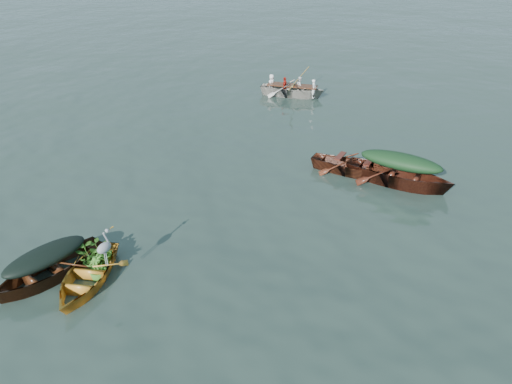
% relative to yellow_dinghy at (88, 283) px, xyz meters
% --- Properties ---
extents(ground, '(140.00, 140.00, 0.00)m').
position_rel_yellow_dinghy_xyz_m(ground, '(1.87, 2.95, 0.00)').
color(ground, '#2D3F36').
rests_on(ground, ground).
extents(yellow_dinghy, '(2.57, 3.55, 0.89)m').
position_rel_yellow_dinghy_xyz_m(yellow_dinghy, '(0.00, 0.00, 0.00)').
color(yellow_dinghy, '#BB8824').
rests_on(yellow_dinghy, ground).
extents(dark_covered_boat, '(1.95, 3.97, 0.96)m').
position_rel_yellow_dinghy_xyz_m(dark_covered_boat, '(-0.94, -0.33, 0.00)').
color(dark_covered_boat, '#472210').
rests_on(dark_covered_boat, ground).
extents(green_tarp_boat, '(4.87, 1.57, 1.16)m').
position_rel_yellow_dinghy_xyz_m(green_tarp_boat, '(4.76, 8.89, 0.00)').
color(green_tarp_boat, '#522313').
rests_on(green_tarp_boat, ground).
extents(open_wooden_boat, '(4.22, 1.54, 0.95)m').
position_rel_yellow_dinghy_xyz_m(open_wooden_boat, '(3.21, 8.87, 0.00)').
color(open_wooden_boat, '#602C18').
rests_on(open_wooden_boat, ground).
extents(rowed_boat, '(4.64, 2.40, 1.07)m').
position_rel_yellow_dinghy_xyz_m(rowed_boat, '(-2.64, 15.50, 0.00)').
color(rowed_boat, beige).
rests_on(rowed_boat, ground).
extents(dark_tarp_cover, '(1.07, 2.18, 0.40)m').
position_rel_yellow_dinghy_xyz_m(dark_tarp_cover, '(-0.94, -0.33, 0.68)').
color(dark_tarp_cover, black).
rests_on(dark_tarp_cover, dark_covered_boat).
extents(green_tarp_cover, '(2.68, 0.86, 0.52)m').
position_rel_yellow_dinghy_xyz_m(green_tarp_cover, '(4.76, 8.89, 0.84)').
color(green_tarp_cover, black).
rests_on(green_tarp_cover, green_tarp_boat).
extents(thwart_benches, '(2.12, 0.90, 0.04)m').
position_rel_yellow_dinghy_xyz_m(thwart_benches, '(3.21, 8.87, 0.50)').
color(thwart_benches, '#4A1911').
rests_on(thwart_benches, open_wooden_boat).
extents(heron, '(0.41, 0.48, 0.92)m').
position_rel_yellow_dinghy_xyz_m(heron, '(0.49, 0.26, 0.90)').
color(heron, '#9EA2A6').
rests_on(heron, yellow_dinghy).
extents(dinghy_weeds, '(1.00, 1.10, 0.60)m').
position_rel_yellow_dinghy_xyz_m(dinghy_weeds, '(-0.19, 0.52, 0.74)').
color(dinghy_weeds, '#33691B').
rests_on(dinghy_weeds, yellow_dinghy).
extents(rowers, '(3.32, 1.94, 0.76)m').
position_rel_yellow_dinghy_xyz_m(rowers, '(-2.64, 15.50, 0.91)').
color(rowers, white).
rests_on(rowers, rowed_boat).
extents(oars, '(1.23, 2.67, 0.06)m').
position_rel_yellow_dinghy_xyz_m(oars, '(-2.64, 15.50, 0.56)').
color(oars, olive).
rests_on(oars, rowed_boat).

